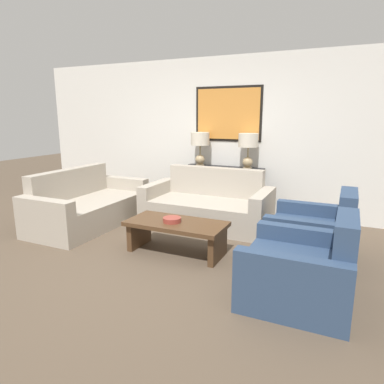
# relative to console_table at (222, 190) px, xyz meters

# --- Properties ---
(ground_plane) EXTENTS (20.00, 20.00, 0.00)m
(ground_plane) POSITION_rel_console_table_xyz_m (0.00, -2.25, -0.41)
(ground_plane) COLOR brown
(back_wall) EXTENTS (7.79, 0.12, 2.65)m
(back_wall) POSITION_rel_console_table_xyz_m (0.00, 0.26, 0.92)
(back_wall) COLOR silver
(back_wall) RESTS_ON ground_plane
(console_table) EXTENTS (1.37, 0.36, 0.81)m
(console_table) POSITION_rel_console_table_xyz_m (0.00, 0.00, 0.00)
(console_table) COLOR black
(console_table) RESTS_ON ground_plane
(table_lamp_left) EXTENTS (0.32, 0.32, 0.58)m
(table_lamp_left) POSITION_rel_console_table_xyz_m (-0.43, -0.00, 0.80)
(table_lamp_left) COLOR tan
(table_lamp_left) RESTS_ON console_table
(table_lamp_right) EXTENTS (0.32, 0.32, 0.58)m
(table_lamp_right) POSITION_rel_console_table_xyz_m (0.43, -0.00, 0.80)
(table_lamp_right) COLOR tan
(table_lamp_right) RESTS_ON console_table
(couch_by_back_wall) EXTENTS (1.93, 0.94, 0.86)m
(couch_by_back_wall) POSITION_rel_console_table_xyz_m (0.00, -0.68, -0.12)
(couch_by_back_wall) COLOR #ADA393
(couch_by_back_wall) RESTS_ON ground_plane
(couch_by_side) EXTENTS (0.94, 1.93, 0.86)m
(couch_by_side) POSITION_rel_console_table_xyz_m (-1.71, -1.46, -0.12)
(couch_by_side) COLOR #ADA393
(couch_by_side) RESTS_ON ground_plane
(coffee_table) EXTENTS (1.22, 0.58, 0.40)m
(coffee_table) POSITION_rel_console_table_xyz_m (0.08, -1.91, -0.11)
(coffee_table) COLOR #4C331E
(coffee_table) RESTS_ON ground_plane
(decorative_bowl) EXTENTS (0.22, 0.22, 0.06)m
(decorative_bowl) POSITION_rel_console_table_xyz_m (0.04, -1.94, 0.02)
(decorative_bowl) COLOR #93382D
(decorative_bowl) RESTS_ON coffee_table
(armchair_near_back_wall) EXTENTS (0.94, 0.94, 0.85)m
(armchair_near_back_wall) POSITION_rel_console_table_xyz_m (1.64, -1.38, -0.13)
(armchair_near_back_wall) COLOR navy
(armchair_near_back_wall) RESTS_ON ground_plane
(armchair_near_camera) EXTENTS (0.94, 0.94, 0.85)m
(armchair_near_camera) POSITION_rel_console_table_xyz_m (1.64, -2.43, -0.13)
(armchair_near_camera) COLOR navy
(armchair_near_camera) RESTS_ON ground_plane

